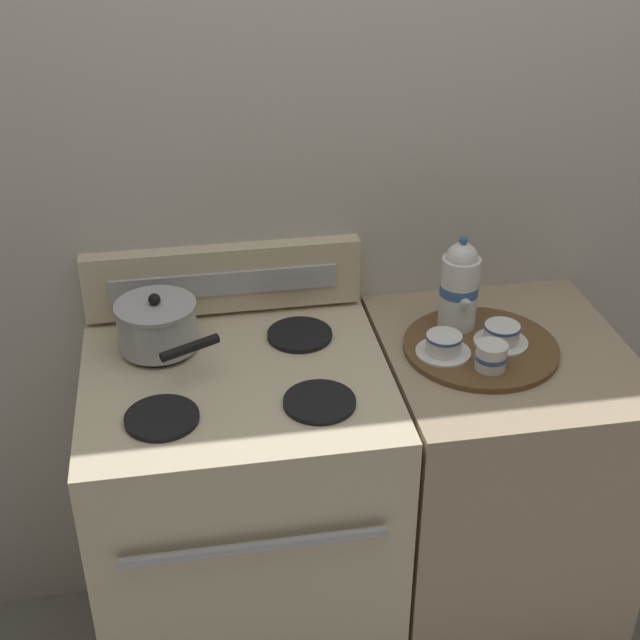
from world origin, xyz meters
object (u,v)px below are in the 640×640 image
object	(u,v)px
teacup_left	(444,344)
teacup_right	(502,334)
stove	(245,529)
serving_tray	(481,347)
teapot	(460,285)
creamer_jug	(491,356)
saucepan	(158,325)

from	to	relation	value
teacup_left	teacup_right	bearing A→B (deg)	7.78
stove	serving_tray	world-z (taller)	serving_tray
stove	teapot	world-z (taller)	teapot
teapot	creamer_jug	world-z (taller)	teapot
stove	creamer_jug	bearing A→B (deg)	-8.76
stove	teacup_right	bearing A→B (deg)	0.85
teacup_left	teapot	bearing A→B (deg)	59.85
teacup_left	teacup_right	xyz separation A→B (m)	(0.14, 0.02, 0.00)
serving_tray	teacup_left	xyz separation A→B (m)	(-0.10, -0.02, 0.03)
serving_tray	teacup_left	bearing A→B (deg)	-168.23
stove	creamer_jug	xyz separation A→B (m)	(0.56, -0.09, 0.50)
stove	teacup_right	world-z (taller)	teacup_right
serving_tray	creamer_jug	bearing A→B (deg)	-97.00
saucepan	creamer_jug	world-z (taller)	saucepan
serving_tray	stove	bearing A→B (deg)	-179.02
stove	teapot	bearing A→B (deg)	11.03
creamer_jug	teapot	bearing A→B (deg)	95.43
teacup_right	creamer_jug	size ratio (longest dim) A/B	1.76
saucepan	creamer_jug	size ratio (longest dim) A/B	3.84
saucepan	teacup_right	size ratio (longest dim) A/B	2.18
stove	teapot	distance (m)	0.80
serving_tray	teapot	world-z (taller)	teapot
teacup_left	stove	bearing A→B (deg)	178.72
serving_tray	teacup_right	bearing A→B (deg)	-0.62
teapot	teacup_right	distance (m)	0.15
saucepan	serving_tray	size ratio (longest dim) A/B	0.76
stove	teacup_left	bearing A→B (deg)	-1.28
stove	serving_tray	size ratio (longest dim) A/B	2.59
teacup_left	creamer_jug	size ratio (longest dim) A/B	1.76
stove	saucepan	world-z (taller)	saucepan
stove	creamer_jug	world-z (taller)	creamer_jug
creamer_jug	stove	bearing A→B (deg)	171.24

